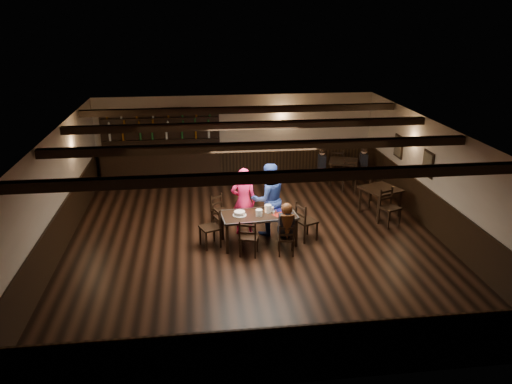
{
  "coord_description": "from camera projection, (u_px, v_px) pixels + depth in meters",
  "views": [
    {
      "loc": [
        -1.32,
        -10.91,
        5.28
      ],
      "look_at": [
        0.06,
        0.2,
        1.15
      ],
      "focal_mm": 35.0,
      "sensor_mm": 36.0,
      "label": 1
    }
  ],
  "objects": [
    {
      "name": "plate_stack_b",
      "position": [
        268.0,
        209.0,
        11.76
      ],
      "size": [
        0.16,
        0.16,
        0.19
      ],
      "primitive_type": "cylinder",
      "color": "white",
      "rests_on": "dining_table"
    },
    {
      "name": "drink_glass",
      "position": [
        272.0,
        209.0,
        11.81
      ],
      "size": [
        0.07,
        0.07,
        0.12
      ],
      "primitive_type": "cylinder",
      "color": "silver",
      "rests_on": "dining_table"
    },
    {
      "name": "bg_patron_right",
      "position": [
        364.0,
        158.0,
        15.74
      ],
      "size": [
        0.28,
        0.39,
        0.74
      ],
      "color": "black",
      "rests_on": "ground"
    },
    {
      "name": "cake",
      "position": [
        240.0,
        214.0,
        11.6
      ],
      "size": [
        0.32,
        0.32,
        0.1
      ],
      "color": "white",
      "rests_on": "dining_table"
    },
    {
      "name": "pepper_shaker",
      "position": [
        276.0,
        211.0,
        11.72
      ],
      "size": [
        0.04,
        0.04,
        0.09
      ],
      "primitive_type": "cylinder",
      "color": "#A5A8AD",
      "rests_on": "dining_table"
    },
    {
      "name": "dining_table",
      "position": [
        259.0,
        217.0,
        11.71
      ],
      "size": [
        1.82,
        1.02,
        0.75
      ],
      "color": "black",
      "rests_on": "ground"
    },
    {
      "name": "back_table_b",
      "position": [
        343.0,
        164.0,
        15.81
      ],
      "size": [
        1.12,
        1.12,
        0.75
      ],
      "color": "black",
      "rests_on": "ground"
    },
    {
      "name": "chair_end_left",
      "position": [
        213.0,
        224.0,
        11.64
      ],
      "size": [
        0.55,
        0.56,
        0.95
      ],
      "color": "black",
      "rests_on": "ground"
    },
    {
      "name": "back_table_a",
      "position": [
        381.0,
        192.0,
        13.4
      ],
      "size": [
        1.17,
        1.17,
        0.75
      ],
      "color": "black",
      "rests_on": "ground"
    },
    {
      "name": "salt_shaker",
      "position": [
        274.0,
        213.0,
        11.65
      ],
      "size": [
        0.03,
        0.03,
        0.08
      ],
      "primitive_type": "cylinder",
      "color": "silver",
      "rests_on": "dining_table"
    },
    {
      "name": "menu_blue",
      "position": [
        278.0,
        210.0,
        11.93
      ],
      "size": [
        0.38,
        0.33,
        0.0
      ],
      "primitive_type": "cube",
      "rotation": [
        0.0,
        0.0,
        -0.43
      ],
      "color": "#0E0E46",
      "rests_on": "dining_table"
    },
    {
      "name": "woman_pink",
      "position": [
        244.0,
        201.0,
        12.19
      ],
      "size": [
        0.67,
        0.48,
        1.7
      ],
      "primitive_type": "imported",
      "rotation": [
        0.0,
        0.0,
        3.02
      ],
      "color": "#F23567",
      "rests_on": "ground"
    },
    {
      "name": "seated_person",
      "position": [
        287.0,
        221.0,
        11.11
      ],
      "size": [
        0.34,
        0.5,
        0.82
      ],
      "color": "black",
      "rests_on": "ground"
    },
    {
      "name": "chair_near_right",
      "position": [
        286.0,
        237.0,
        11.2
      ],
      "size": [
        0.4,
        0.38,
        0.78
      ],
      "color": "black",
      "rests_on": "ground"
    },
    {
      "name": "bar_counter",
      "position": [
        162.0,
        160.0,
        16.0
      ],
      "size": [
        3.93,
        0.7,
        2.2
      ],
      "color": "black",
      "rests_on": "ground"
    },
    {
      "name": "chair_far_pushed",
      "position": [
        219.0,
        208.0,
        12.79
      ],
      "size": [
        0.52,
        0.52,
        0.81
      ],
      "color": "black",
      "rests_on": "ground"
    },
    {
      "name": "ground",
      "position": [
        255.0,
        239.0,
        12.13
      ],
      "size": [
        10.0,
        10.0,
        0.0
      ],
      "primitive_type": "plane",
      "color": "black",
      "rests_on": "ground"
    },
    {
      "name": "bg_patron_left",
      "position": [
        322.0,
        159.0,
        15.73
      ],
      "size": [
        0.21,
        0.34,
        0.69
      ],
      "color": "black",
      "rests_on": "ground"
    },
    {
      "name": "tea_light",
      "position": [
        257.0,
        211.0,
        11.78
      ],
      "size": [
        0.05,
        0.05,
        0.06
      ],
      "color": "#A5A8AD",
      "rests_on": "dining_table"
    },
    {
      "name": "room_shell",
      "position": [
        255.0,
        171.0,
        11.57
      ],
      "size": [
        9.02,
        10.02,
        2.71
      ],
      "color": "beige",
      "rests_on": "ground"
    },
    {
      "name": "man_blue",
      "position": [
        268.0,
        199.0,
        12.18
      ],
      "size": [
        1.03,
        0.89,
        1.81
      ],
      "primitive_type": "imported",
      "rotation": [
        0.0,
        0.0,
        3.4
      ],
      "color": "navy",
      "rests_on": "ground"
    },
    {
      "name": "chair_near_left",
      "position": [
        248.0,
        235.0,
        11.15
      ],
      "size": [
        0.5,
        0.49,
        0.87
      ],
      "color": "black",
      "rests_on": "ground"
    },
    {
      "name": "menu_red",
      "position": [
        280.0,
        214.0,
        11.66
      ],
      "size": [
        0.38,
        0.34,
        0.0
      ],
      "primitive_type": "cube",
      "rotation": [
        0.0,
        0.0,
        0.52
      ],
      "color": "maroon",
      "rests_on": "dining_table"
    },
    {
      "name": "plate_stack_a",
      "position": [
        259.0,
        213.0,
        11.57
      ],
      "size": [
        0.16,
        0.16,
        0.15
      ],
      "primitive_type": "cylinder",
      "color": "white",
      "rests_on": "dining_table"
    },
    {
      "name": "chair_end_right",
      "position": [
        304.0,
        219.0,
        11.92
      ],
      "size": [
        0.57,
        0.58,
        0.96
      ],
      "color": "black",
      "rests_on": "ground"
    }
  ]
}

